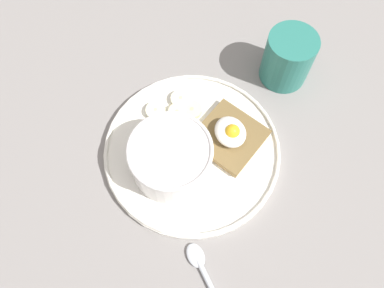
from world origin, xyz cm
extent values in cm
cube|color=gray|center=(0.00, 0.00, 1.00)|extent=(120.00, 120.00, 2.00)
cylinder|color=white|center=(0.00, 0.00, 2.50)|extent=(28.01, 28.01, 1.00)
torus|color=white|center=(0.00, 0.00, 3.30)|extent=(27.81, 27.81, 0.60)
cylinder|color=white|center=(-1.35, 4.10, 6.36)|extent=(12.08, 12.08, 6.72)
torus|color=white|center=(-1.35, 4.10, 9.72)|extent=(12.28, 12.28, 0.60)
cylinder|color=#B86776|center=(-1.35, 4.10, 5.88)|extent=(10.68, 10.68, 5.35)
ellipsoid|color=#B86776|center=(-1.35, 4.10, 8.35)|extent=(10.14, 10.14, 1.20)
ellipsoid|color=#976443|center=(0.24, 4.08, 8.71)|extent=(1.16, 1.72, 0.71)
ellipsoid|color=tan|center=(-1.56, 3.84, 8.68)|extent=(1.10, 1.60, 0.65)
ellipsoid|color=tan|center=(1.48, 1.90, 8.74)|extent=(2.11, 2.12, 0.78)
ellipsoid|color=tan|center=(-1.10, 3.85, 8.62)|extent=(1.42, 1.09, 0.54)
ellipsoid|color=tan|center=(-2.62, 5.01, 8.74)|extent=(1.86, 1.23, 0.78)
cube|color=brown|center=(-1.00, -6.10, 4.23)|extent=(12.83, 12.83, 0.30)
cube|color=#9D7D49|center=(-1.00, -6.10, 3.66)|extent=(12.57, 12.57, 1.33)
ellipsoid|color=white|center=(-1.00, -6.10, 5.54)|extent=(5.46, 4.72, 2.43)
sphere|color=yellow|center=(-1.41, -6.14, 6.27)|extent=(2.41, 2.41, 2.41)
cylinder|color=beige|center=(6.18, -3.04, 3.47)|extent=(4.76, 4.76, 0.97)
cylinder|color=#BCB385|center=(6.18, -3.04, 3.91)|extent=(0.86, 0.86, 0.14)
cylinder|color=#F0F1C3|center=(8.58, 2.42, 3.56)|extent=(4.61, 4.61, 1.12)
cylinder|color=#BBBC98|center=(8.58, 2.42, 4.12)|extent=(0.83, 0.83, 0.12)
cylinder|color=#F4E6B3|center=(6.76, -0.61, 3.60)|extent=(3.88, 3.93, 1.36)
cylinder|color=#BEB38C|center=(6.76, -0.61, 4.11)|extent=(0.70, 0.70, 0.18)
cylinder|color=#F6EEC0|center=(8.79, -2.25, 3.58)|extent=(4.63, 4.65, 1.28)
cylinder|color=#C0BA95|center=(8.79, -2.25, 4.10)|extent=(0.83, 0.83, 0.17)
cylinder|color=#2A766A|center=(6.38, -20.95, 6.55)|extent=(8.19, 8.19, 9.10)
cylinder|color=#391C0D|center=(6.38, -20.95, 10.01)|extent=(6.96, 6.96, 0.40)
cylinder|color=silver|center=(-19.06, 6.71, 2.40)|extent=(8.60, 0.82, 0.80)
ellipsoid|color=silver|center=(-14.76, 6.72, 2.40)|extent=(3.61, 2.41, 0.70)
camera|label=1|loc=(-21.48, 10.61, 57.14)|focal=35.00mm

